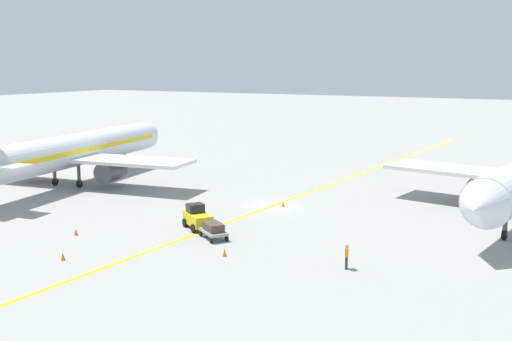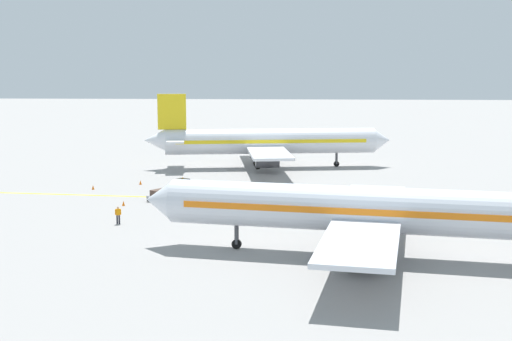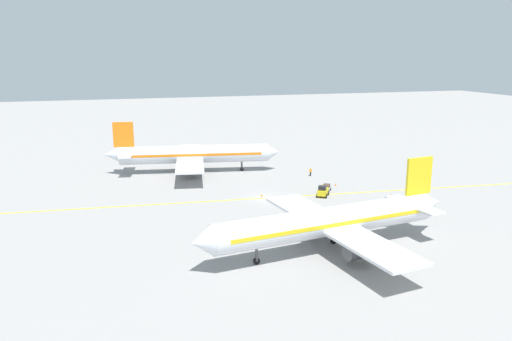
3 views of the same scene
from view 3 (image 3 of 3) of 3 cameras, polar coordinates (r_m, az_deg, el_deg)
The scene contains 11 objects.
ground_plane at distance 84.32m, azimuth 0.97°, elevation -3.17°, with size 400.00×400.00×0.00m, color gray.
apron_yellow_centreline at distance 84.32m, azimuth 0.97°, elevation -3.17°, with size 0.40×120.00×0.01m, color yellow.
airplane_at_gate at distance 62.08m, azimuth 8.55°, elevation -5.83°, with size 28.45×35.51×10.60m.
airplane_adjacent_stand at distance 102.49m, azimuth -7.25°, elevation 1.82°, with size 28.48×35.44×10.60m.
baggage_tug_white at distance 85.87m, azimuth 7.64°, elevation -2.36°, with size 3.32×2.95×2.11m.
baggage_cart_trailing at distance 89.04m, azimuth 8.03°, elevation -1.90°, with size 2.93×2.64×1.24m.
ground_crew_worker at distance 99.69m, azimuth 6.25°, elevation -0.12°, with size 0.34×0.55×1.68m.
traffic_cone_near_nose at distance 93.12m, azimuth 9.10°, elevation -1.58°, with size 0.32×0.32×0.55m, color orange.
traffic_cone_mid_apron at distance 85.14m, azimuth 0.66°, elevation -2.82°, with size 0.32×0.32×0.55m, color orange.
traffic_cone_by_wingtip at distance 88.16m, azimuth 15.17°, elevation -2.73°, with size 0.32×0.32×0.55m, color orange.
traffic_cone_far_edge at distance 82.65m, azimuth 13.60°, elevation -3.70°, with size 0.32×0.32×0.55m, color orange.
Camera 3 is at (-76.95, 24.90, 23.85)m, focal length 35.00 mm.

